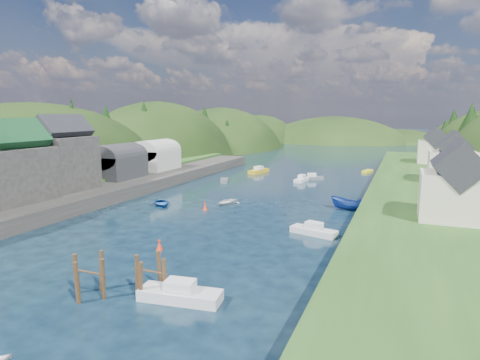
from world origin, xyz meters
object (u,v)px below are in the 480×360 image
at_px(piling_cluster_far, 151,278).
at_px(channel_buoy_far, 205,207).
at_px(piling_cluster_near, 90,280).
at_px(channel_buoy_near, 159,246).

distance_m(piling_cluster_far, channel_buoy_far, 26.67).
height_order(piling_cluster_near, channel_buoy_near, piling_cluster_near).
height_order(channel_buoy_near, channel_buoy_far, same).
xyz_separation_m(piling_cluster_far, channel_buoy_far, (-8.44, 25.29, -0.72)).
xyz_separation_m(channel_buoy_near, channel_buoy_far, (-3.57, 16.81, 0.00)).
bearing_deg(channel_buoy_near, piling_cluster_near, -84.59).
distance_m(piling_cluster_near, piling_cluster_far, 4.44).
bearing_deg(piling_cluster_far, channel_buoy_near, 119.89).
distance_m(piling_cluster_near, channel_buoy_near, 10.74).
bearing_deg(piling_cluster_near, channel_buoy_near, 95.41).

